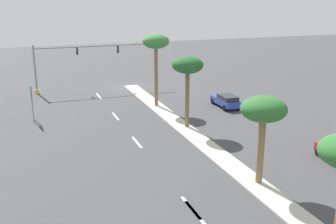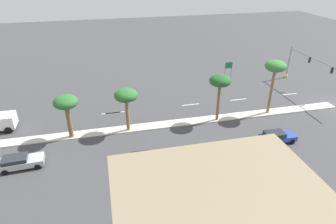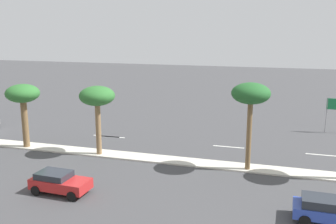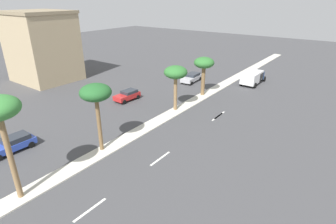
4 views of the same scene
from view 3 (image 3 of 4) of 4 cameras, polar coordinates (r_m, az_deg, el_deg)
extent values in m
plane|color=#424244|center=(32.88, -7.65, -6.43)|extent=(160.00, 160.00, 0.00)
cube|color=beige|center=(37.09, -19.83, -4.79)|extent=(1.80, 76.94, 0.12)
cube|color=silver|center=(35.23, 22.09, -5.96)|extent=(0.20, 2.80, 0.01)
cube|color=silver|center=(35.28, 9.01, -5.15)|extent=(0.20, 2.80, 0.01)
cube|color=silver|center=(38.45, -8.41, -3.66)|extent=(0.20, 2.80, 0.01)
cube|color=silver|center=(38.68, -9.16, -3.59)|extent=(0.20, 2.80, 0.01)
cylinder|color=gray|center=(42.49, 22.53, -0.46)|extent=(0.10, 0.10, 3.58)
cube|color=#19723F|center=(42.33, 23.52, 1.10)|extent=(0.08, 1.41, 1.13)
cylinder|color=brown|center=(29.07, 11.97, -3.40)|extent=(0.38, 0.38, 5.31)
ellipsoid|color=#235B28|center=(28.39, 12.26, 2.74)|extent=(2.84, 2.84, 1.56)
cylinder|color=olive|center=(32.54, -10.34, -2.39)|extent=(0.45, 0.45, 4.48)
ellipsoid|color=#2D6B2D|center=(31.96, -10.53, 2.39)|extent=(2.94, 2.94, 1.62)
cylinder|color=brown|center=(36.32, -20.54, -1.55)|extent=(0.56, 0.56, 4.34)
ellipsoid|color=#2D6B2D|center=(35.81, -20.86, 2.62)|extent=(2.94, 2.94, 1.62)
cube|color=red|center=(26.26, -15.70, -10.23)|extent=(1.88, 3.90, 0.66)
cube|color=#262B33|center=(26.33, -16.64, -8.97)|extent=(1.64, 2.17, 0.41)
cylinder|color=black|center=(26.33, -12.18, -10.76)|extent=(0.25, 0.65, 0.64)
cylinder|color=black|center=(25.07, -14.15, -12.08)|extent=(0.25, 0.65, 0.64)
cylinder|color=black|center=(27.74, -17.01, -9.81)|extent=(0.25, 0.65, 0.64)
cylinder|color=black|center=(26.55, -19.11, -10.99)|extent=(0.25, 0.65, 0.64)
cube|color=#2D47AD|center=(23.55, 23.50, -13.60)|extent=(1.81, 4.35, 0.62)
cube|color=#262B33|center=(23.26, 22.26, -12.32)|extent=(1.60, 2.40, 0.48)
cylinder|color=black|center=(24.29, 19.61, -13.27)|extent=(0.23, 0.64, 0.64)
cylinder|color=black|center=(22.81, 19.72, -15.02)|extent=(0.23, 0.64, 0.64)
camera|label=1|loc=(54.65, -23.95, 12.85)|focal=43.05mm
camera|label=2|loc=(20.23, -97.75, 27.91)|focal=31.33mm
camera|label=4|loc=(48.08, 32.48, 14.31)|focal=28.69mm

